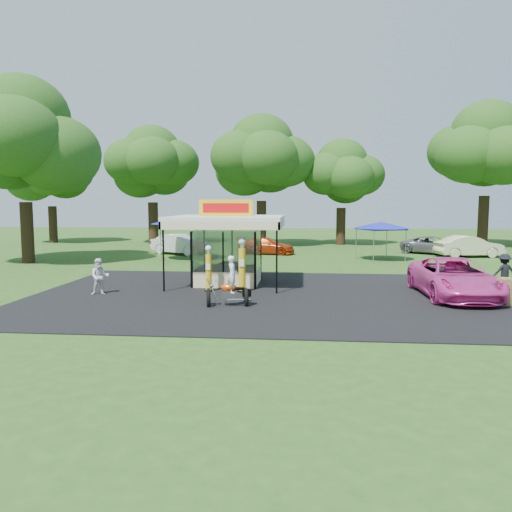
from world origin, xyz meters
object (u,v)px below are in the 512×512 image
at_px(bg_car_a, 180,244).
at_px(bg_car_d, 433,245).
at_px(bg_car_b, 266,246).
at_px(pink_sedan, 454,278).
at_px(a_frame_sign, 504,292).
at_px(gas_station_kiosk, 228,248).
at_px(gas_pump_right, 242,266).
at_px(tent_east, 381,225).
at_px(kiosk_car, 234,269).
at_px(spectator_east_a, 504,272).
at_px(motorcycle, 231,286).
at_px(gas_pump_left, 209,270).
at_px(spectator_west, 100,277).
at_px(bg_car_e, 469,246).
at_px(tent_west, 182,221).

relative_size(bg_car_a, bg_car_d, 0.99).
bearing_deg(bg_car_b, pink_sedan, -140.73).
distance_m(a_frame_sign, bg_car_d, 20.63).
distance_m(a_frame_sign, bg_car_b, 21.88).
bearing_deg(gas_station_kiosk, gas_pump_right, -66.96).
bearing_deg(gas_station_kiosk, bg_car_d, 48.91).
xyz_separation_m(gas_station_kiosk, gas_pump_right, (0.98, -2.31, -0.60)).
height_order(pink_sedan, tent_east, tent_east).
height_order(gas_pump_right, bg_car_a, gas_pump_right).
xyz_separation_m(kiosk_car, spectator_east_a, (12.99, -2.70, 0.36)).
xyz_separation_m(motorcycle, spectator_east_a, (12.09, 4.86, 0.04)).
distance_m(kiosk_car, spectator_east_a, 13.28).
bearing_deg(a_frame_sign, gas_pump_left, -178.55).
bearing_deg(bg_car_d, pink_sedan, -157.64).
distance_m(spectator_east_a, bg_car_b, 19.44).
xyz_separation_m(gas_pump_right, bg_car_a, (-6.82, 16.13, -0.39)).
distance_m(a_frame_sign, spectator_west, 16.66).
distance_m(kiosk_car, spectator_west, 7.66).
bearing_deg(tent_east, gas_station_kiosk, -128.91).
height_order(gas_pump_left, kiosk_car, gas_pump_left).
bearing_deg(bg_car_a, spectator_east_a, -100.68).
height_order(spectator_west, bg_car_d, spectator_west).
bearing_deg(gas_pump_left, bg_car_e, 44.31).
relative_size(gas_station_kiosk, bg_car_d, 1.10).
xyz_separation_m(bg_car_d, tent_west, (-18.87, -5.41, 2.07)).
height_order(spectator_west, bg_car_e, spectator_west).
bearing_deg(bg_car_a, tent_west, -137.16).
height_order(gas_pump_right, tent_west, tent_west).
height_order(spectator_west, spectator_east_a, spectator_east_a).
bearing_deg(gas_pump_right, tent_west, 114.47).
distance_m(a_frame_sign, spectator_east_a, 4.25).
bearing_deg(spectator_west, spectator_east_a, -11.87).
bearing_deg(bg_car_a, gas_pump_right, -130.53).
relative_size(motorcycle, spectator_east_a, 1.23).
bearing_deg(tent_west, bg_car_e, 8.85).
bearing_deg(tent_west, bg_car_a, 106.28).
height_order(gas_pump_left, spectator_east_a, gas_pump_left).
height_order(a_frame_sign, bg_car_e, bg_car_e).
relative_size(motorcycle, spectator_west, 1.29).
height_order(motorcycle, kiosk_car, motorcycle).
distance_m(kiosk_car, bg_car_d, 19.65).
bearing_deg(bg_car_d, kiosk_car, 168.69).
bearing_deg(motorcycle, bg_car_b, 79.01).
distance_m(gas_pump_left, a_frame_sign, 12.21).
bearing_deg(bg_car_a, bg_car_b, -56.12).
xyz_separation_m(gas_station_kiosk, spectator_west, (-5.16, -3.44, -0.98)).
height_order(motorcycle, a_frame_sign, motorcycle).
relative_size(kiosk_car, bg_car_a, 0.58).
xyz_separation_m(gas_station_kiosk, bg_car_e, (16.02, 13.87, -0.98)).
height_order(motorcycle, pink_sedan, motorcycle).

